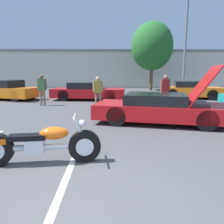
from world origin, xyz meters
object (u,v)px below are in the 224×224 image
at_px(parked_car_mid_right_row, 190,90).
at_px(show_car_hood_open, 161,108).
at_px(light_pole, 186,40).
at_px(parked_car_mid_left_row, 88,91).
at_px(parked_car_left_row, 7,90).
at_px(tree_background, 152,46).
at_px(spectator_by_show_car, 165,88).
at_px(spectator_midground, 42,87).
at_px(motorcycle, 41,144).
at_px(spectator_near_motorcycle, 98,90).

bearing_deg(parked_car_mid_right_row, show_car_hood_open, -104.91).
height_order(light_pole, parked_car_mid_left_row, light_pole).
bearing_deg(light_pole, parked_car_mid_left_row, -151.02).
distance_m(show_car_hood_open, parked_car_left_row, 11.26).
height_order(tree_background, spectator_by_show_car, tree_background).
xyz_separation_m(tree_background, spectator_midground, (-8.01, -10.33, -3.35)).
xyz_separation_m(parked_car_left_row, parked_car_mid_left_row, (5.50, -0.31, -0.05)).
xyz_separation_m(tree_background, parked_car_mid_left_row, (-5.71, -7.90, -3.79)).
bearing_deg(spectator_by_show_car, tree_background, 82.92).
relative_size(parked_car_mid_left_row, spectator_midground, 2.89).
xyz_separation_m(motorcycle, parked_car_mid_right_row, (7.09, 11.05, 0.19)).
relative_size(parked_car_mid_right_row, parked_car_left_row, 0.95).
xyz_separation_m(tree_background, motorcycle, (-5.71, -18.22, -3.96)).
relative_size(parked_car_mid_right_row, spectator_by_show_car, 2.60).
height_order(light_pole, show_car_hood_open, light_pole).
xyz_separation_m(parked_car_left_row, spectator_by_show_car, (9.85, -3.36, 0.38)).
bearing_deg(parked_car_mid_left_row, spectator_midground, -127.81).
distance_m(light_pole, tree_background, 4.15).
bearing_deg(show_car_hood_open, parked_car_mid_right_row, 77.12).
distance_m(motorcycle, parked_car_mid_left_row, 10.31).
bearing_deg(spectator_by_show_car, parked_car_mid_left_row, 144.99).
relative_size(light_pole, spectator_near_motorcycle, 5.05).
distance_m(spectator_by_show_car, spectator_midground, 6.68).
height_order(light_pole, tree_background, light_pole).
height_order(tree_background, spectator_near_motorcycle, tree_background).
bearing_deg(spectator_by_show_car, motorcycle, -120.91).
xyz_separation_m(tree_background, parked_car_mid_right_row, (1.38, -7.17, -3.77)).
bearing_deg(spectator_midground, light_pole, 33.68).
relative_size(show_car_hood_open, parked_car_left_row, 1.07).
distance_m(motorcycle, parked_car_left_row, 11.96).
distance_m(parked_car_mid_left_row, spectator_by_show_car, 5.33).
height_order(show_car_hood_open, spectator_by_show_car, show_car_hood_open).
bearing_deg(parked_car_left_row, parked_car_mid_left_row, 15.27).
xyz_separation_m(show_car_hood_open, parked_car_mid_left_row, (-3.25, 6.78, 0.03)).
distance_m(show_car_hood_open, parked_car_mid_left_row, 7.52).
bearing_deg(parked_car_left_row, spectator_midground, -22.05).
xyz_separation_m(parked_car_mid_left_row, spectator_by_show_car, (4.35, -3.05, 0.43)).
distance_m(tree_background, spectator_by_show_car, 11.53).
bearing_deg(parked_car_mid_right_row, tree_background, 113.05).
bearing_deg(tree_background, parked_car_mid_left_row, -125.84).
distance_m(motorcycle, spectator_midground, 8.24).
relative_size(show_car_hood_open, parked_car_mid_right_row, 1.13).
height_order(show_car_hood_open, parked_car_mid_right_row, show_car_hood_open).
height_order(motorcycle, spectator_near_motorcycle, spectator_near_motorcycle).
bearing_deg(parked_car_mid_left_row, parked_car_left_row, -177.52).
xyz_separation_m(motorcycle, parked_car_mid_left_row, (0.00, 10.31, 0.17)).
relative_size(show_car_hood_open, spectator_midground, 2.93).
height_order(tree_background, motorcycle, tree_background).
distance_m(show_car_hood_open, parked_car_mid_right_row, 8.44).
bearing_deg(parked_car_mid_right_row, parked_car_mid_left_row, -161.90).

